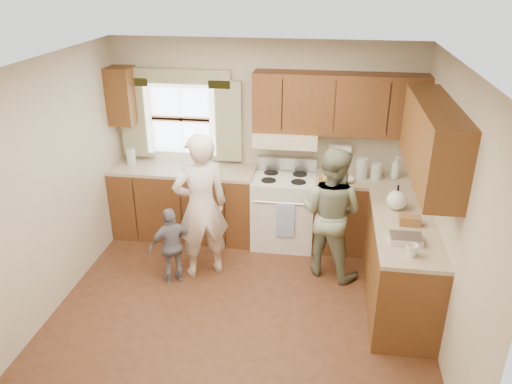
% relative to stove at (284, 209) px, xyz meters
% --- Properties ---
extents(room, '(3.80, 3.80, 3.80)m').
position_rel_stove_xyz_m(room, '(-0.30, -1.44, 0.78)').
color(room, '#472516').
rests_on(room, ground).
extents(kitchen_fixtures, '(3.80, 2.25, 2.15)m').
position_rel_stove_xyz_m(kitchen_fixtures, '(0.31, -0.36, 0.37)').
color(kitchen_fixtures, '#44210E').
rests_on(kitchen_fixtures, ground).
extents(stove, '(0.76, 0.67, 1.07)m').
position_rel_stove_xyz_m(stove, '(0.00, 0.00, 0.00)').
color(stove, silver).
rests_on(stove, ground).
extents(woman_left, '(0.73, 0.66, 1.69)m').
position_rel_stove_xyz_m(woman_left, '(-0.84, -0.84, 0.38)').
color(woman_left, silver).
rests_on(woman_left, ground).
extents(woman_right, '(0.91, 0.83, 1.52)m').
position_rel_stove_xyz_m(woman_right, '(0.58, -0.62, 0.30)').
color(woman_right, '#253A26').
rests_on(woman_right, ground).
extents(child, '(0.56, 0.47, 0.90)m').
position_rel_stove_xyz_m(child, '(-1.13, -1.06, -0.02)').
color(child, gray).
rests_on(child, ground).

